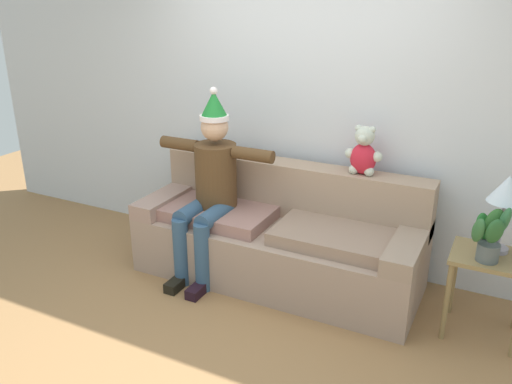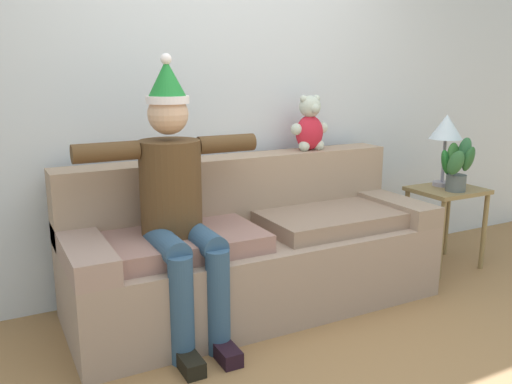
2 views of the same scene
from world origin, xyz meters
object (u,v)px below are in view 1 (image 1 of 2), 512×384
Objects in this scene: side_table at (489,271)px; table_lamp at (507,193)px; person_seated at (210,183)px; teddy_bear at (364,153)px; couch at (279,237)px; potted_plant at (490,234)px.

side_table is 1.13× the size of table_lamp.
person_seated is at bearing -178.10° from side_table.
couch is at bearing -156.55° from teddy_bear.
table_lamp is at bearing 72.15° from side_table.
couch is 1.62m from potted_plant.
person_seated is 4.05× the size of teddy_bear.
table_lamp reaches higher than side_table.
teddy_bear is 0.63× the size of side_table.
table_lamp is (1.60, -0.02, 0.67)m from couch.
person_seated is 1.23m from teddy_bear.
side_table is at bearing 72.56° from potted_plant.
couch is 3.77× the size of side_table.
side_table is at bearing -107.85° from table_lamp.
side_table is 0.54m from table_lamp.
table_lamp is (2.14, 0.15, 0.23)m from person_seated.
teddy_bear reaches higher than side_table.
potted_plant is (1.54, -0.19, 0.44)m from couch.
person_seated reaches higher than teddy_bear.
side_table is 0.32m from potted_plant.
teddy_bear is at bearing 165.40° from table_lamp.
couch is 5.85× the size of potted_plant.
person_seated is 2.09m from potted_plant.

